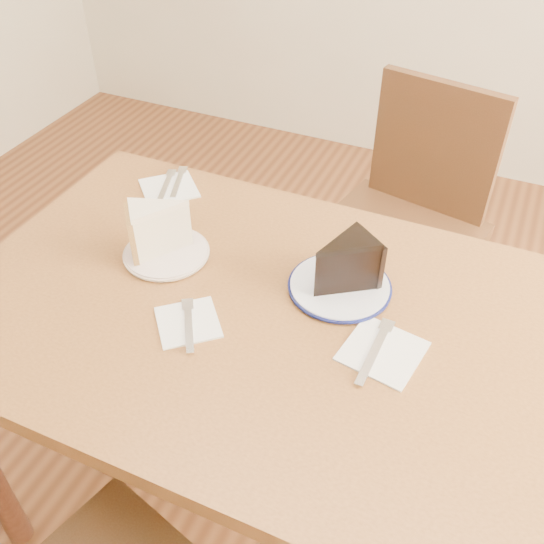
{
  "coord_description": "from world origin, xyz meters",
  "views": [
    {
      "loc": [
        0.37,
        -0.76,
        1.58
      ],
      "look_at": [
        0.01,
        0.06,
        0.8
      ],
      "focal_mm": 40.0,
      "sensor_mm": 36.0,
      "label": 1
    }
  ],
  "objects": [
    {
      "name": "table",
      "position": [
        0.0,
        0.0,
        0.65
      ],
      "size": [
        1.2,
        0.8,
        0.75
      ],
      "color": "#593418",
      "rests_on": "ground"
    },
    {
      "name": "carrot_cake",
      "position": [
        -0.25,
        0.08,
        0.81
      ],
      "size": [
        0.15,
        0.14,
        0.1
      ],
      "primitive_type": null,
      "rotation": [
        0.0,
        0.0,
        -0.9
      ],
      "color": "beige",
      "rests_on": "plate_cream"
    },
    {
      "name": "knife_spare",
      "position": [
        -0.38,
        0.29,
        0.76
      ],
      "size": [
        0.06,
        0.16,
        0.0
      ],
      "primitive_type": "cube",
      "rotation": [
        0.0,
        0.0,
        0.32
      ],
      "color": "silver",
      "rests_on": "napkin_spare"
    },
    {
      "name": "ground",
      "position": [
        0.0,
        0.0,
        0.0
      ],
      "size": [
        4.0,
        4.0,
        0.0
      ],
      "primitive_type": "plane",
      "color": "#462412",
      "rests_on": "ground"
    },
    {
      "name": "napkin_navy",
      "position": [
        0.26,
        -0.01,
        0.75
      ],
      "size": [
        0.15,
        0.15,
        0.0
      ],
      "primitive_type": "cube",
      "rotation": [
        0.0,
        0.0,
        -0.16
      ],
      "color": "white",
      "rests_on": "table"
    },
    {
      "name": "chocolate_cake",
      "position": [
        0.13,
        0.11,
        0.81
      ],
      "size": [
        0.14,
        0.15,
        0.1
      ],
      "primitive_type": null,
      "rotation": [
        0.0,
        0.0,
        2.51
      ],
      "color": "black",
      "rests_on": "plate_navy"
    },
    {
      "name": "napkin_cream",
      "position": [
        -0.1,
        -0.09,
        0.75
      ],
      "size": [
        0.16,
        0.16,
        0.0
      ],
      "primitive_type": "cube",
      "rotation": [
        0.0,
        0.0,
        0.71
      ],
      "color": "white",
      "rests_on": "table"
    },
    {
      "name": "knife_navy",
      "position": [
        0.25,
        -0.02,
        0.76
      ],
      "size": [
        0.02,
        0.17,
        0.0
      ],
      "primitive_type": "cube",
      "rotation": [
        0.0,
        0.0,
        -0.03
      ],
      "color": "silver",
      "rests_on": "napkin_navy"
    },
    {
      "name": "fork_spare",
      "position": [
        -0.36,
        0.32,
        0.76
      ],
      "size": [
        0.06,
        0.14,
        0.0
      ],
      "primitive_type": "cube",
      "rotation": [
        0.0,
        0.0,
        0.34
      ],
      "color": "silver",
      "rests_on": "napkin_spare"
    },
    {
      "name": "napkin_spare",
      "position": [
        -0.37,
        0.29,
        0.75
      ],
      "size": [
        0.18,
        0.18,
        0.0
      ],
      "primitive_type": "cube",
      "rotation": [
        0.0,
        0.0,
        0.78
      ],
      "color": "white",
      "rests_on": "table"
    },
    {
      "name": "plate_navy",
      "position": [
        0.13,
        0.12,
        0.76
      ],
      "size": [
        0.2,
        0.2,
        0.01
      ],
      "primitive_type": "cylinder",
      "color": "white",
      "rests_on": "table"
    },
    {
      "name": "chair_far",
      "position": [
        0.14,
        0.73,
        0.5
      ],
      "size": [
        0.52,
        0.52,
        0.89
      ],
      "rotation": [
        0.0,
        0.0,
        2.94
      ],
      "color": "#361E10",
      "rests_on": "ground"
    },
    {
      "name": "plate_cream",
      "position": [
        -0.24,
        0.07,
        0.76
      ],
      "size": [
        0.18,
        0.18,
        0.01
      ],
      "primitive_type": "cylinder",
      "color": "silver",
      "rests_on": "table"
    },
    {
      "name": "fork_cream",
      "position": [
        -0.09,
        -0.1,
        0.76
      ],
      "size": [
        0.09,
        0.13,
        0.0
      ],
      "primitive_type": "cube",
      "rotation": [
        0.0,
        0.0,
        0.56
      ],
      "color": "silver",
      "rests_on": "napkin_cream"
    }
  ]
}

